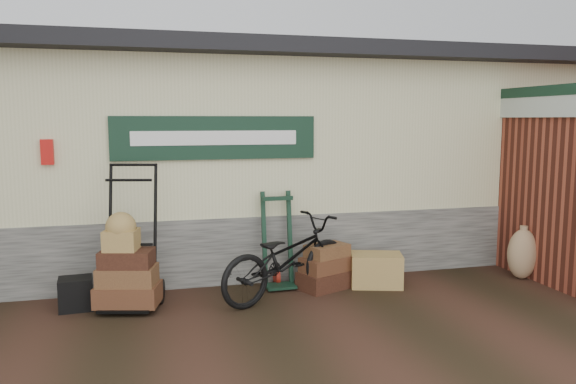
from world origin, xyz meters
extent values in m
plane|color=black|center=(0.00, 0.00, 0.00)|extent=(80.00, 80.00, 0.00)
cube|color=#4C4C47|center=(0.00, 2.75, 0.45)|extent=(14.00, 3.54, 0.90)
cube|color=beige|center=(0.00, 2.75, 1.95)|extent=(14.00, 3.50, 2.10)
cube|color=black|center=(0.00, 2.60, 3.10)|extent=(14.40, 4.10, 0.20)
cube|color=black|center=(-0.30, 0.97, 1.95)|extent=(2.60, 0.06, 0.55)
cube|color=white|center=(-0.30, 0.94, 1.95)|extent=(2.10, 0.01, 0.18)
cube|color=red|center=(-2.30, 0.97, 1.80)|extent=(0.14, 0.10, 0.30)
cube|color=maroon|center=(4.70, 1.20, 1.30)|extent=(1.60, 4.50, 2.60)
cube|color=#194C2D|center=(3.88, 0.20, 2.35)|extent=(0.04, 2.40, 0.28)
cube|color=black|center=(3.88, 0.20, 2.55)|extent=(0.05, 2.50, 0.14)
cube|color=olive|center=(1.72, 0.47, 0.22)|extent=(0.76, 0.61, 0.43)
cube|color=black|center=(-2.01, 0.49, 0.19)|extent=(0.40, 0.35, 0.37)
imported|color=black|center=(0.46, 0.28, 0.56)|extent=(1.41, 2.02, 1.12)
ellipsoid|color=#8B694A|center=(3.80, 0.27, 0.35)|extent=(0.49, 0.43, 0.69)
camera|label=1|loc=(-1.23, -6.19, 2.19)|focal=35.00mm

